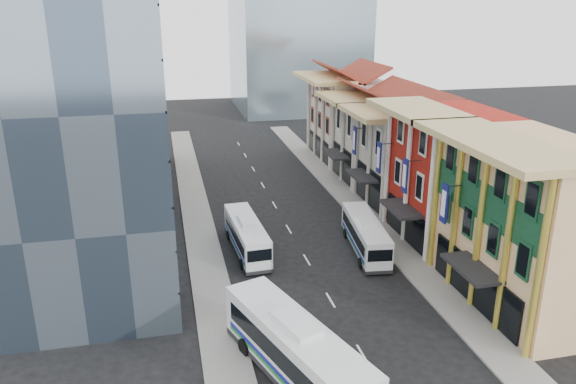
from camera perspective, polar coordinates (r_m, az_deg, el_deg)
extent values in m
plane|color=black|center=(36.47, 8.17, -16.94)|extent=(200.00, 200.00, 0.00)
cube|color=slate|center=(57.26, 8.40, -2.95)|extent=(3.00, 90.00, 0.15)
cube|color=slate|center=(53.79, -8.82, -4.45)|extent=(3.00, 90.00, 0.15)
cube|color=#DCB47F|center=(43.83, 23.56, -3.07)|extent=(8.00, 14.00, 12.00)
cube|color=#9D1C11|center=(53.31, 16.16, 1.58)|extent=(8.00, 10.00, 12.00)
cube|color=beige|center=(61.69, 11.92, 3.29)|extent=(8.00, 9.00, 10.00)
cube|color=beige|center=(69.69, 8.88, 5.27)|extent=(8.00, 9.00, 10.00)
cube|color=beige|center=(79.19, 6.13, 7.41)|extent=(8.00, 12.00, 11.00)
cube|color=#3F4F64|center=(47.12, -19.98, 10.22)|extent=(12.00, 26.00, 30.00)
cube|color=gray|center=(70.96, -16.46, 6.63)|extent=(10.00, 18.00, 14.00)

